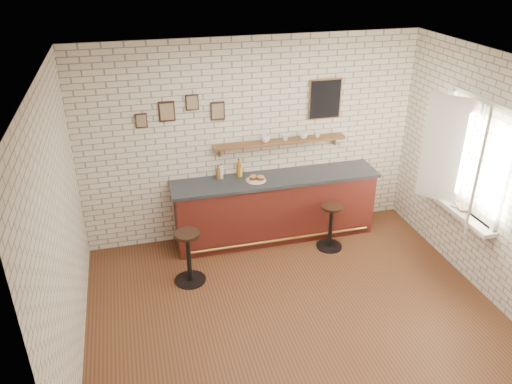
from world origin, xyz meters
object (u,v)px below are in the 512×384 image
at_px(sandwich_plate, 256,180).
at_px(book_upper, 457,207).
at_px(shelf_cup_a, 265,139).
at_px(bitters_bottle_brown, 218,174).
at_px(book_lower, 458,209).
at_px(bitters_bottle_white, 221,173).
at_px(condiment_bottle_yellow, 240,171).
at_px(shelf_cup_d, 317,134).
at_px(bitters_bottle_amber, 239,169).
at_px(bar_counter, 275,207).
at_px(shelf_cup_c, 303,135).
at_px(bar_stool_left, 189,255).
at_px(shelf_cup_b, 285,137).
at_px(bar_stool_right, 331,225).
at_px(ciabatta_sandwich, 257,178).

distance_m(sandwich_plate, book_upper, 2.77).
xyz_separation_m(sandwich_plate, book_upper, (2.41, -1.36, -0.06)).
bearing_deg(shelf_cup_a, bitters_bottle_brown, 145.48).
bearing_deg(book_lower, bitters_bottle_white, 123.04).
xyz_separation_m(bitters_bottle_brown, condiment_bottle_yellow, (0.33, 0.00, -0.00)).
bearing_deg(shelf_cup_d, bitters_bottle_amber, 150.86).
xyz_separation_m(bar_counter, shelf_cup_c, (0.48, 0.20, 1.04)).
distance_m(bar_stool_left, shelf_cup_a, 2.02).
bearing_deg(book_lower, shelf_cup_c, 106.97).
bearing_deg(bar_stool_left, bitters_bottle_amber, 46.65).
relative_size(sandwich_plate, shelf_cup_a, 2.11).
height_order(bar_stool_left, shelf_cup_a, shelf_cup_a).
distance_m(bitters_bottle_amber, condiment_bottle_yellow, 0.04).
distance_m(bar_stool_left, book_upper, 3.63).
bearing_deg(shelf_cup_b, bitters_bottle_brown, 119.90).
relative_size(bar_stool_left, bar_stool_right, 1.07).
bearing_deg(bitters_bottle_brown, shelf_cup_a, 2.14).
bearing_deg(shelf_cup_d, book_upper, -79.23).
distance_m(bitters_bottle_brown, shelf_cup_b, 1.12).
height_order(condiment_bottle_yellow, bar_stool_right, condiment_bottle_yellow).
height_order(condiment_bottle_yellow, shelf_cup_d, shelf_cup_d).
xyz_separation_m(shelf_cup_a, book_lower, (2.20, -1.63, -0.61)).
xyz_separation_m(bitters_bottle_amber, bar_stool_left, (-0.92, -0.97, -0.72)).
xyz_separation_m(shelf_cup_c, book_upper, (1.62, -1.60, -0.59)).
height_order(shelf_cup_b, book_upper, shelf_cup_b).
distance_m(shelf_cup_a, shelf_cup_b, 0.30).
xyz_separation_m(ciabatta_sandwich, book_lower, (2.40, -1.40, -0.12)).
height_order(ciabatta_sandwich, book_upper, ciabatta_sandwich).
bearing_deg(bitters_bottle_white, shelf_cup_b, 1.58).
bearing_deg(condiment_bottle_yellow, shelf_cup_d, 1.30).
relative_size(ciabatta_sandwich, bitters_bottle_amber, 0.88).
xyz_separation_m(bar_counter, bitters_bottle_brown, (-0.83, 0.17, 0.59)).
relative_size(ciabatta_sandwich, condiment_bottle_yellow, 1.30).
xyz_separation_m(condiment_bottle_yellow, shelf_cup_a, (0.39, 0.03, 0.46)).
bearing_deg(book_upper, book_lower, -74.84).
height_order(shelf_cup_d, book_lower, shelf_cup_d).
bearing_deg(bitters_bottle_brown, shelf_cup_b, 1.51).
distance_m(sandwich_plate, shelf_cup_a, 0.62).
distance_m(bar_counter, bitters_bottle_white, 1.00).
bearing_deg(bar_counter, shelf_cup_d, 16.06).
bearing_deg(shelf_cup_a, bar_stool_right, -77.67).
xyz_separation_m(book_lower, book_upper, (0.00, 0.03, 0.02)).
height_order(bitters_bottle_amber, shelf_cup_d, shelf_cup_d).
xyz_separation_m(bar_stool_right, shelf_cup_b, (-0.51, 0.71, 1.17)).
height_order(bar_stool_left, bar_stool_right, bar_stool_left).
bearing_deg(bitters_bottle_amber, shelf_cup_c, 1.55).
xyz_separation_m(bitters_bottle_amber, book_upper, (2.62, -1.57, -0.16)).
height_order(bitters_bottle_brown, bitters_bottle_amber, bitters_bottle_amber).
bearing_deg(bar_counter, bitters_bottle_amber, 161.49).
bearing_deg(book_lower, bar_stool_left, 142.03).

